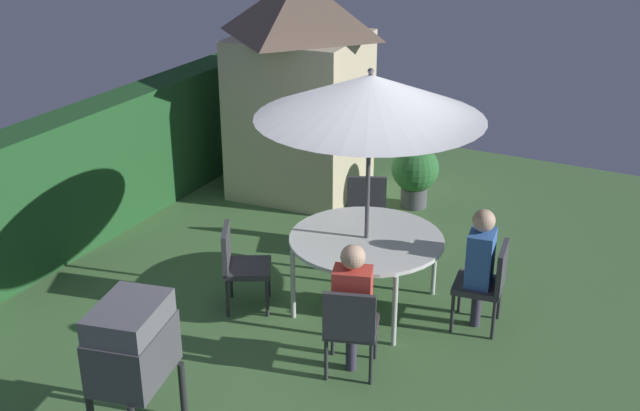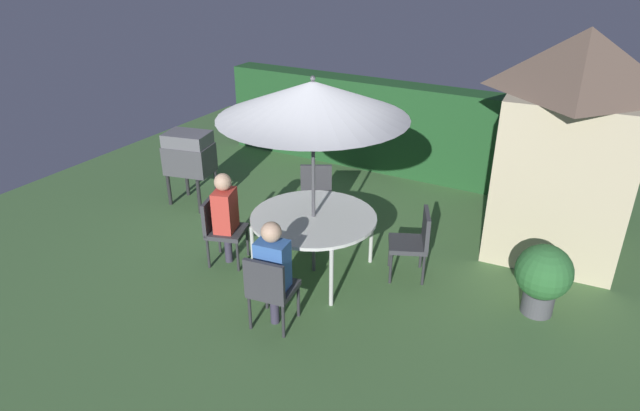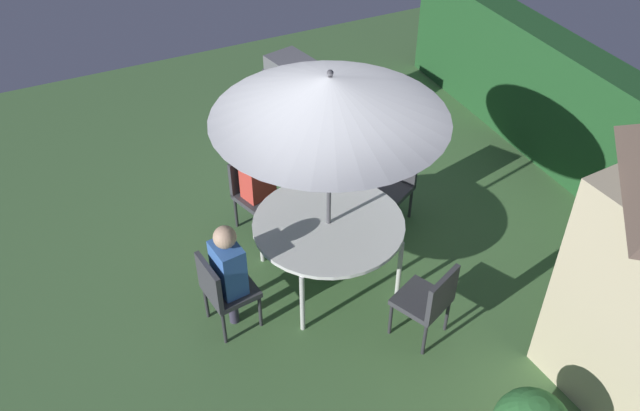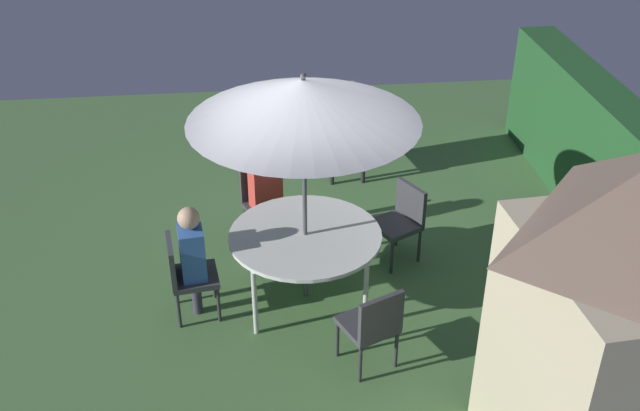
{
  "view_description": "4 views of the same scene",
  "coord_description": "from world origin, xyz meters",
  "px_view_note": "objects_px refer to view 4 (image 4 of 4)",
  "views": [
    {
      "loc": [
        -6.41,
        -3.1,
        4.3
      ],
      "look_at": [
        -0.15,
        0.13,
        1.24
      ],
      "focal_mm": 44.93,
      "sensor_mm": 36.0,
      "label": 1
    },
    {
      "loc": [
        3.3,
        -5.41,
        3.88
      ],
      "look_at": [
        0.44,
        -0.34,
        1.04
      ],
      "focal_mm": 30.91,
      "sensor_mm": 36.0,
      "label": 2
    },
    {
      "loc": [
        4.95,
        -2.5,
        5.3
      ],
      "look_at": [
        0.05,
        -0.18,
        0.85
      ],
      "focal_mm": 37.93,
      "sensor_mm": 36.0,
      "label": 3
    },
    {
      "loc": [
        6.68,
        -0.72,
        5.02
      ],
      "look_at": [
        -0.01,
        0.0,
        0.95
      ],
      "focal_mm": 42.45,
      "sensor_mm": 36.0,
      "label": 4
    }
  ],
  "objects_px": {
    "patio_table": "(305,238)",
    "bbq_grill": "(345,116)",
    "patio_umbrella": "(304,101)",
    "chair_near_shed": "(264,200)",
    "person_in_blue": "(192,250)",
    "garden_shed": "(636,326)",
    "chair_toward_hedge": "(373,324)",
    "chair_far_side": "(186,272)",
    "person_in_red": "(265,183)",
    "chair_toward_house": "(402,218)"
  },
  "relations": [
    {
      "from": "chair_far_side",
      "to": "chair_toward_hedge",
      "type": "height_order",
      "value": "same"
    },
    {
      "from": "patio_umbrella",
      "to": "bbq_grill",
      "type": "distance_m",
      "value": 3.13
    },
    {
      "from": "garden_shed",
      "to": "chair_near_shed",
      "type": "bearing_deg",
      "value": -145.83
    },
    {
      "from": "person_in_blue",
      "to": "person_in_red",
      "type": "bearing_deg",
      "value": 147.99
    },
    {
      "from": "garden_shed",
      "to": "person_in_blue",
      "type": "height_order",
      "value": "garden_shed"
    },
    {
      "from": "garden_shed",
      "to": "bbq_grill",
      "type": "bearing_deg",
      "value": -165.43
    },
    {
      "from": "patio_table",
      "to": "bbq_grill",
      "type": "xyz_separation_m",
      "value": [
        -2.69,
        0.78,
        0.11
      ]
    },
    {
      "from": "patio_umbrella",
      "to": "chair_far_side",
      "type": "distance_m",
      "value": 2.13
    },
    {
      "from": "chair_toward_hedge",
      "to": "chair_toward_house",
      "type": "xyz_separation_m",
      "value": [
        -1.77,
        0.62,
        0.0
      ]
    },
    {
      "from": "chair_near_shed",
      "to": "person_in_blue",
      "type": "bearing_deg",
      "value": -29.55
    },
    {
      "from": "patio_table",
      "to": "bbq_grill",
      "type": "distance_m",
      "value": 2.8
    },
    {
      "from": "patio_umbrella",
      "to": "chair_far_side",
      "type": "relative_size",
      "value": 2.8
    },
    {
      "from": "garden_shed",
      "to": "bbq_grill",
      "type": "xyz_separation_m",
      "value": [
        -5.22,
        -1.36,
        -0.66
      ]
    },
    {
      "from": "patio_table",
      "to": "chair_toward_hedge",
      "type": "xyz_separation_m",
      "value": [
        1.15,
        0.51,
        -0.22
      ]
    },
    {
      "from": "person_in_blue",
      "to": "chair_toward_house",
      "type": "bearing_deg",
      "value": 108.69
    },
    {
      "from": "chair_toward_house",
      "to": "garden_shed",
      "type": "bearing_deg",
      "value": 17.57
    },
    {
      "from": "person_in_blue",
      "to": "chair_toward_hedge",
      "type": "bearing_deg",
      "value": 58.95
    },
    {
      "from": "patio_table",
      "to": "chair_toward_hedge",
      "type": "relative_size",
      "value": 1.74
    },
    {
      "from": "chair_near_shed",
      "to": "person_in_blue",
      "type": "relative_size",
      "value": 0.71
    },
    {
      "from": "chair_toward_house",
      "to": "person_in_red",
      "type": "distance_m",
      "value": 1.59
    },
    {
      "from": "chair_far_side",
      "to": "chair_toward_hedge",
      "type": "bearing_deg",
      "value": 60.49
    },
    {
      "from": "chair_near_shed",
      "to": "chair_toward_house",
      "type": "distance_m",
      "value": 1.62
    },
    {
      "from": "chair_toward_hedge",
      "to": "person_in_blue",
      "type": "distance_m",
      "value": 1.95
    },
    {
      "from": "patio_table",
      "to": "chair_far_side",
      "type": "relative_size",
      "value": 1.74
    },
    {
      "from": "chair_near_shed",
      "to": "person_in_red",
      "type": "distance_m",
      "value": 0.28
    },
    {
      "from": "garden_shed",
      "to": "person_in_blue",
      "type": "xyz_separation_m",
      "value": [
        -2.38,
        -3.27,
        -0.72
      ]
    },
    {
      "from": "bbq_grill",
      "to": "chair_toward_hedge",
      "type": "bearing_deg",
      "value": -3.95
    },
    {
      "from": "bbq_grill",
      "to": "person_in_red",
      "type": "bearing_deg",
      "value": -35.54
    },
    {
      "from": "patio_umbrella",
      "to": "chair_toward_house",
      "type": "relative_size",
      "value": 2.8
    },
    {
      "from": "person_in_blue",
      "to": "chair_near_shed",
      "type": "bearing_deg",
      "value": 150.45
    },
    {
      "from": "chair_far_side",
      "to": "garden_shed",
      "type": "bearing_deg",
      "value": 54.83
    },
    {
      "from": "chair_toward_hedge",
      "to": "chair_toward_house",
      "type": "relative_size",
      "value": 1.0
    },
    {
      "from": "chair_far_side",
      "to": "person_in_blue",
      "type": "bearing_deg",
      "value": 97.73
    },
    {
      "from": "chair_near_shed",
      "to": "chair_far_side",
      "type": "bearing_deg",
      "value": -32.02
    },
    {
      "from": "chair_near_shed",
      "to": "chair_toward_hedge",
      "type": "xyz_separation_m",
      "value": [
        2.33,
        0.9,
        0.0
      ]
    },
    {
      "from": "bbq_grill",
      "to": "patio_umbrella",
      "type": "bearing_deg",
      "value": -16.17
    },
    {
      "from": "patio_umbrella",
      "to": "chair_toward_house",
      "type": "height_order",
      "value": "patio_umbrella"
    },
    {
      "from": "patio_table",
      "to": "bbq_grill",
      "type": "height_order",
      "value": "bbq_grill"
    },
    {
      "from": "garden_shed",
      "to": "chair_far_side",
      "type": "bearing_deg",
      "value": -125.17
    },
    {
      "from": "chair_near_shed",
      "to": "chair_far_side",
      "type": "relative_size",
      "value": 1.0
    },
    {
      "from": "bbq_grill",
      "to": "chair_near_shed",
      "type": "xyz_separation_m",
      "value": [
        1.51,
        -1.16,
        -0.33
      ]
    },
    {
      "from": "patio_table",
      "to": "person_in_red",
      "type": "xyz_separation_m",
      "value": [
        -1.1,
        -0.36,
        0.05
      ]
    },
    {
      "from": "person_in_blue",
      "to": "garden_shed",
      "type": "bearing_deg",
      "value": 54.0
    },
    {
      "from": "patio_umbrella",
      "to": "chair_near_shed",
      "type": "xyz_separation_m",
      "value": [
        -1.18,
        -0.38,
        -1.73
      ]
    },
    {
      "from": "bbq_grill",
      "to": "chair_near_shed",
      "type": "height_order",
      "value": "bbq_grill"
    },
    {
      "from": "patio_umbrella",
      "to": "person_in_red",
      "type": "height_order",
      "value": "patio_umbrella"
    },
    {
      "from": "patio_table",
      "to": "chair_far_side",
      "type": "bearing_deg",
      "value": -82.27
    },
    {
      "from": "patio_table",
      "to": "person_in_red",
      "type": "height_order",
      "value": "person_in_red"
    },
    {
      "from": "garden_shed",
      "to": "person_in_red",
      "type": "relative_size",
      "value": 2.34
    },
    {
      "from": "chair_near_shed",
      "to": "person_in_red",
      "type": "relative_size",
      "value": 0.71
    }
  ]
}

